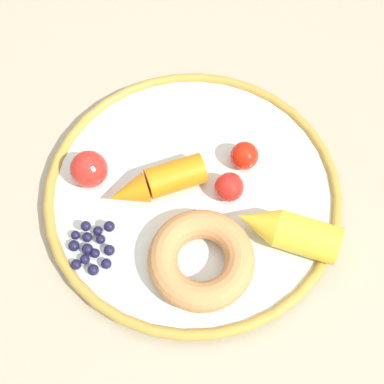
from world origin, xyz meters
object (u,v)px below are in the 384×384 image
blueberry_pile (92,247)px  tomato_near (229,187)px  carrot_yellow (287,231)px  dining_table (204,228)px  plate (192,193)px  tomato_far (89,169)px  tomato_mid (244,156)px  carrot_orange (156,184)px  donut (201,259)px

blueberry_pile → tomato_near: tomato_near is taller
carrot_yellow → blueberry_pile: bearing=-60.5°
dining_table → blueberry_pile: blueberry_pile is taller
plate → tomato_far: bearing=-72.8°
dining_table → tomato_mid: 0.12m
plate → carrot_orange: (0.02, -0.04, 0.02)m
tomato_near → tomato_far: tomato_far is taller
plate → dining_table: bearing=97.4°
plate → tomato_mid: (-0.06, 0.04, 0.02)m
dining_table → donut: 0.13m
tomato_mid → tomato_far: (0.09, -0.15, 0.00)m
carrot_orange → donut: carrot_orange is taller
plate → tomato_near: (-0.02, 0.04, 0.02)m
donut → blueberry_pile: donut is taller
plate → donut: (0.07, 0.05, 0.02)m
plate → blueberry_pile: (0.11, -0.06, 0.01)m
tomato_near → tomato_mid: 0.04m
donut → tomato_far: 0.16m
carrot_orange → tomato_near: carrot_orange is taller
tomato_near → tomato_mid: size_ratio=1.00×
dining_table → carrot_yellow: carrot_yellow is taller
carrot_yellow → tomato_far: bearing=-83.1°
carrot_yellow → blueberry_pile: 0.20m
dining_table → tomato_near: size_ratio=35.02×
plate → carrot_yellow: carrot_yellow is taller
carrot_yellow → tomato_far: tomato_far is taller
dining_table → plate: plate is taller
plate → donut: donut is taller
tomato_near → tomato_mid: (-0.04, -0.00, -0.00)m
tomato_far → tomato_near: bearing=108.6°
donut → tomato_far: (-0.04, -0.16, 0.01)m
plate → donut: 0.09m
tomato_mid → donut: bearing=4.2°
carrot_yellow → blueberry_pile: size_ratio=1.83×
carrot_yellow → tomato_far: 0.23m
blueberry_pile → tomato_near: 0.16m
dining_table → donut: donut is taller
plate → blueberry_pile: size_ratio=5.47×
carrot_orange → donut: 0.10m
plate → tomato_far: size_ratio=8.01×
donut → plate: bearing=-147.7°
plate → blueberry_pile: blueberry_pile is taller
dining_table → tomato_far: size_ratio=27.16×
blueberry_pile → carrot_orange: bearing=162.5°
carrot_orange → tomato_near: (-0.03, 0.07, -0.00)m
blueberry_pile → tomato_far: bearing=-148.4°
plate → tomato_near: 0.04m
blueberry_pile → dining_table: bearing=143.9°
donut → carrot_yellow: bearing=134.5°
donut → tomato_mid: (-0.13, -0.01, 0.00)m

